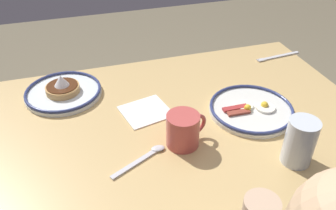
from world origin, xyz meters
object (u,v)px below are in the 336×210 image
(fork_near, at_px, (278,56))
(tea_spoon, at_px, (146,156))
(drinking_glass, at_px, (299,144))
(plate_near_main, at_px, (63,91))
(paper_napkin, at_px, (146,111))
(plate_center_pancakes, at_px, (251,109))
(coffee_mug, at_px, (184,129))

(fork_near, relative_size, tea_spoon, 1.21)
(drinking_glass, bearing_deg, plate_near_main, -41.37)
(drinking_glass, xyz_separation_m, paper_napkin, (0.34, -0.34, -0.06))
(plate_center_pancakes, bearing_deg, coffee_mug, 16.90)
(fork_near, bearing_deg, plate_near_main, 2.06)
(plate_center_pancakes, relative_size, drinking_glass, 2.01)
(tea_spoon, bearing_deg, plate_near_main, -62.76)
(paper_napkin, bearing_deg, tea_spoon, 76.09)
(fork_near, bearing_deg, tea_spoon, 31.98)
(drinking_glass, relative_size, paper_napkin, 0.91)
(plate_center_pancakes, relative_size, tea_spoon, 1.61)
(plate_near_main, distance_m, drinking_glass, 0.79)
(plate_near_main, height_order, plate_center_pancakes, plate_near_main)
(plate_near_main, relative_size, fork_near, 1.29)
(tea_spoon, bearing_deg, drinking_glass, 161.46)
(coffee_mug, xyz_separation_m, fork_near, (-0.56, -0.40, -0.05))
(fork_near, distance_m, tea_spoon, 0.80)
(plate_near_main, height_order, drinking_glass, drinking_glass)
(paper_napkin, relative_size, tea_spoon, 0.88)
(coffee_mug, bearing_deg, fork_near, -144.60)
(fork_near, xyz_separation_m, tea_spoon, (0.68, 0.42, 0.00))
(tea_spoon, bearing_deg, paper_napkin, -103.91)
(paper_napkin, xyz_separation_m, fork_near, (-0.63, -0.21, 0.00))
(plate_center_pancakes, bearing_deg, paper_napkin, -17.23)
(paper_napkin, distance_m, tea_spoon, 0.22)
(paper_napkin, bearing_deg, coffee_mug, 110.27)
(plate_near_main, bearing_deg, paper_napkin, 144.29)
(plate_near_main, bearing_deg, fork_near, -177.94)
(drinking_glass, relative_size, fork_near, 0.66)
(coffee_mug, relative_size, fork_near, 0.63)
(plate_center_pancakes, distance_m, coffee_mug, 0.28)
(plate_center_pancakes, distance_m, fork_near, 0.43)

